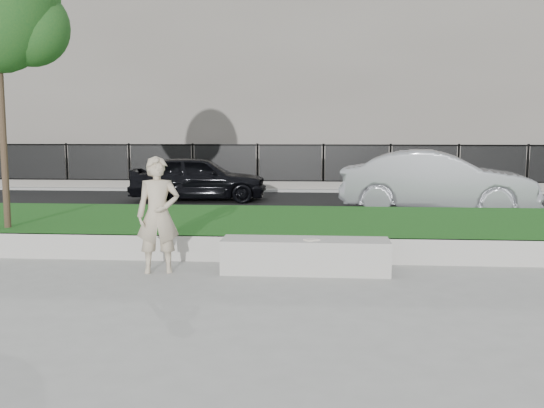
# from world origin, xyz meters

# --- Properties ---
(ground) EXTENTS (90.00, 90.00, 0.00)m
(ground) POSITION_xyz_m (0.00, 0.00, 0.00)
(ground) COLOR gray
(ground) RESTS_ON ground
(grass_bank) EXTENTS (34.00, 4.00, 0.40)m
(grass_bank) POSITION_xyz_m (0.00, 3.00, 0.20)
(grass_bank) COLOR #0E380E
(grass_bank) RESTS_ON ground
(grass_kerb) EXTENTS (34.00, 0.08, 0.40)m
(grass_kerb) POSITION_xyz_m (0.00, 1.04, 0.20)
(grass_kerb) COLOR #ACA9A1
(grass_kerb) RESTS_ON ground
(street) EXTENTS (34.00, 7.00, 0.04)m
(street) POSITION_xyz_m (0.00, 8.50, 0.02)
(street) COLOR black
(street) RESTS_ON ground
(far_pavement) EXTENTS (34.00, 3.00, 0.12)m
(far_pavement) POSITION_xyz_m (0.00, 13.00, 0.06)
(far_pavement) COLOR gray
(far_pavement) RESTS_ON ground
(iron_fence) EXTENTS (32.00, 0.30, 1.50)m
(iron_fence) POSITION_xyz_m (0.00, 12.00, 0.54)
(iron_fence) COLOR slate
(iron_fence) RESTS_ON far_pavement
(building_facade) EXTENTS (34.00, 10.00, 10.00)m
(building_facade) POSITION_xyz_m (0.00, 20.00, 5.00)
(building_facade) COLOR slate
(building_facade) RESTS_ON ground
(stone_bench) EXTENTS (2.40, 0.60, 0.49)m
(stone_bench) POSITION_xyz_m (1.29, 0.40, 0.25)
(stone_bench) COLOR #ACA9A1
(stone_bench) RESTS_ON ground
(man) EXTENTS (0.69, 0.53, 1.68)m
(man) POSITION_xyz_m (-0.82, 0.25, 0.84)
(man) COLOR #B9AA8E
(man) RESTS_ON ground
(book) EXTENTS (0.24, 0.23, 0.02)m
(book) POSITION_xyz_m (1.39, 0.28, 0.50)
(book) COLOR beige
(book) RESTS_ON stone_bench
(car_dark) EXTENTS (4.02, 1.98, 1.32)m
(car_dark) POSITION_xyz_m (-1.97, 8.83, 0.70)
(car_dark) COLOR black
(car_dark) RESTS_ON street
(car_silver) EXTENTS (4.82, 2.28, 1.53)m
(car_silver) POSITION_xyz_m (4.35, 6.85, 0.80)
(car_silver) COLOR gray
(car_silver) RESTS_ON street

